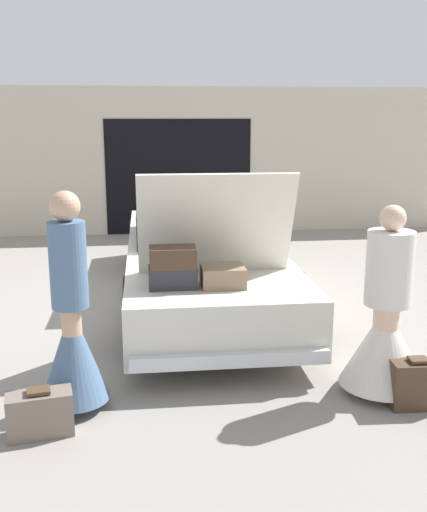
{
  "coord_description": "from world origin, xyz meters",
  "views": [
    {
      "loc": [
        -0.68,
        -7.24,
        2.26
      ],
      "look_at": [
        0.0,
        -1.43,
        0.88
      ],
      "focal_mm": 42.0,
      "sensor_mm": 36.0,
      "label": 1
    }
  ],
  "objects_px": {
    "person_left": "(72,333)",
    "suitcase_beside_left_person": "(40,413)",
    "car": "(200,257)",
    "person_right": "(385,329)",
    "suitcase_beside_right_person": "(416,384)"
  },
  "relations": [
    {
      "from": "person_left",
      "to": "suitcase_beside_left_person",
      "type": "height_order",
      "value": "person_left"
    },
    {
      "from": "car",
      "to": "suitcase_beside_left_person",
      "type": "distance_m",
      "value": 3.53
    },
    {
      "from": "person_right",
      "to": "suitcase_beside_left_person",
      "type": "bearing_deg",
      "value": 90.81
    },
    {
      "from": "person_right",
      "to": "suitcase_beside_right_person",
      "type": "relative_size",
      "value": 3.75
    },
    {
      "from": "person_left",
      "to": "suitcase_beside_right_person",
      "type": "distance_m",
      "value": 2.73
    },
    {
      "from": "person_left",
      "to": "suitcase_beside_left_person",
      "type": "distance_m",
      "value": 0.63
    },
    {
      "from": "suitcase_beside_right_person",
      "to": "suitcase_beside_left_person",
      "type": "bearing_deg",
      "value": -178.23
    },
    {
      "from": "person_left",
      "to": "suitcase_beside_left_person",
      "type": "relative_size",
      "value": 3.48
    },
    {
      "from": "person_left",
      "to": "person_right",
      "type": "xyz_separation_m",
      "value": [
        2.51,
        -0.01,
        -0.07
      ]
    },
    {
      "from": "car",
      "to": "person_right",
      "type": "xyz_separation_m",
      "value": [
        1.26,
        -2.82,
        0.02
      ]
    },
    {
      "from": "suitcase_beside_right_person",
      "to": "person_right",
      "type": "bearing_deg",
      "value": 120.11
    },
    {
      "from": "person_left",
      "to": "person_right",
      "type": "height_order",
      "value": "person_left"
    },
    {
      "from": "person_left",
      "to": "person_right",
      "type": "relative_size",
      "value": 1.09
    },
    {
      "from": "suitcase_beside_left_person",
      "to": "suitcase_beside_right_person",
      "type": "bearing_deg",
      "value": 1.77
    },
    {
      "from": "person_left",
      "to": "car",
      "type": "bearing_deg",
      "value": 149.52
    }
  ]
}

